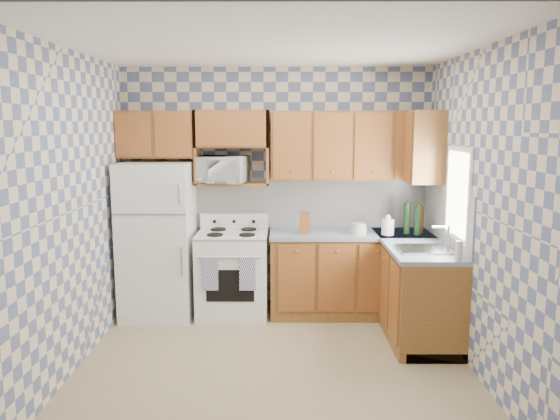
# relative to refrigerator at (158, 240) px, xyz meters

# --- Properties ---
(floor) EXTENTS (3.40, 3.40, 0.00)m
(floor) POSITION_rel_refrigerator_xyz_m (1.27, -1.25, -0.84)
(floor) COLOR #8C7C5C
(floor) RESTS_ON ground
(back_wall) EXTENTS (3.40, 0.02, 2.70)m
(back_wall) POSITION_rel_refrigerator_xyz_m (1.27, 0.35, 0.51)
(back_wall) COLOR slate
(back_wall) RESTS_ON ground
(right_wall) EXTENTS (0.02, 3.20, 2.70)m
(right_wall) POSITION_rel_refrigerator_xyz_m (2.97, -1.25, 0.51)
(right_wall) COLOR slate
(right_wall) RESTS_ON ground
(backsplash_back) EXTENTS (2.60, 0.02, 0.56)m
(backsplash_back) POSITION_rel_refrigerator_xyz_m (1.68, 0.34, 0.36)
(backsplash_back) COLOR white
(backsplash_back) RESTS_ON back_wall
(backsplash_right) EXTENTS (0.02, 1.60, 0.56)m
(backsplash_right) POSITION_rel_refrigerator_xyz_m (2.96, -0.45, 0.36)
(backsplash_right) COLOR white
(backsplash_right) RESTS_ON right_wall
(refrigerator) EXTENTS (0.75, 0.70, 1.68)m
(refrigerator) POSITION_rel_refrigerator_xyz_m (0.00, 0.00, 0.00)
(refrigerator) COLOR white
(refrigerator) RESTS_ON floor
(stove_body) EXTENTS (0.76, 0.65, 0.90)m
(stove_body) POSITION_rel_refrigerator_xyz_m (0.80, 0.03, -0.39)
(stove_body) COLOR white
(stove_body) RESTS_ON floor
(cooktop) EXTENTS (0.76, 0.65, 0.02)m
(cooktop) POSITION_rel_refrigerator_xyz_m (0.80, 0.03, 0.07)
(cooktop) COLOR silver
(cooktop) RESTS_ON stove_body
(backguard) EXTENTS (0.76, 0.08, 0.17)m
(backguard) POSITION_rel_refrigerator_xyz_m (0.80, 0.30, 0.16)
(backguard) COLOR white
(backguard) RESTS_ON cooktop
(dish_towel_left) EXTENTS (0.17, 0.02, 0.35)m
(dish_towel_left) POSITION_rel_refrigerator_xyz_m (0.60, -0.32, -0.29)
(dish_towel_left) COLOR navy
(dish_towel_left) RESTS_ON stove_body
(dish_towel_right) EXTENTS (0.17, 0.02, 0.35)m
(dish_towel_right) POSITION_rel_refrigerator_xyz_m (0.99, -0.32, -0.29)
(dish_towel_right) COLOR navy
(dish_towel_right) RESTS_ON stove_body
(base_cabinets_back) EXTENTS (1.75, 0.60, 0.88)m
(base_cabinets_back) POSITION_rel_refrigerator_xyz_m (2.10, 0.05, -0.40)
(base_cabinets_back) COLOR brown
(base_cabinets_back) RESTS_ON floor
(base_cabinets_right) EXTENTS (0.60, 1.60, 0.88)m
(base_cabinets_right) POSITION_rel_refrigerator_xyz_m (2.67, -0.45, -0.40)
(base_cabinets_right) COLOR brown
(base_cabinets_right) RESTS_ON floor
(countertop_back) EXTENTS (1.77, 0.63, 0.04)m
(countertop_back) POSITION_rel_refrigerator_xyz_m (2.10, 0.05, 0.06)
(countertop_back) COLOR slate
(countertop_back) RESTS_ON base_cabinets_back
(countertop_right) EXTENTS (0.63, 1.60, 0.04)m
(countertop_right) POSITION_rel_refrigerator_xyz_m (2.67, -0.45, 0.06)
(countertop_right) COLOR slate
(countertop_right) RESTS_ON base_cabinets_right
(upper_cabinets_back) EXTENTS (1.75, 0.33, 0.74)m
(upper_cabinets_back) POSITION_rel_refrigerator_xyz_m (2.10, 0.19, 1.01)
(upper_cabinets_back) COLOR brown
(upper_cabinets_back) RESTS_ON back_wall
(upper_cabinets_fridge) EXTENTS (0.82, 0.33, 0.50)m
(upper_cabinets_fridge) POSITION_rel_refrigerator_xyz_m (-0.02, 0.19, 1.13)
(upper_cabinets_fridge) COLOR brown
(upper_cabinets_fridge) RESTS_ON back_wall
(upper_cabinets_right) EXTENTS (0.33, 0.70, 0.74)m
(upper_cabinets_right) POSITION_rel_refrigerator_xyz_m (2.81, 0.00, 1.01)
(upper_cabinets_right) COLOR brown
(upper_cabinets_right) RESTS_ON right_wall
(microwave_shelf) EXTENTS (0.80, 0.33, 0.03)m
(microwave_shelf) POSITION_rel_refrigerator_xyz_m (0.80, 0.19, 0.60)
(microwave_shelf) COLOR brown
(microwave_shelf) RESTS_ON back_wall
(microwave) EXTENTS (0.59, 0.46, 0.29)m
(microwave) POSITION_rel_refrigerator_xyz_m (0.69, 0.13, 0.76)
(microwave) COLOR white
(microwave) RESTS_ON microwave_shelf
(sink) EXTENTS (0.48, 0.40, 0.03)m
(sink) POSITION_rel_refrigerator_xyz_m (2.67, -0.80, 0.09)
(sink) COLOR #B7B7BC
(sink) RESTS_ON countertop_right
(window) EXTENTS (0.02, 0.66, 0.86)m
(window) POSITION_rel_refrigerator_xyz_m (2.96, -0.80, 0.61)
(window) COLOR silver
(window) RESTS_ON right_wall
(bottle_0) EXTENTS (0.07, 0.07, 0.33)m
(bottle_0) POSITION_rel_refrigerator_xyz_m (2.68, -0.03, 0.24)
(bottle_0) COLOR black
(bottle_0) RESTS_ON countertop_back
(bottle_1) EXTENTS (0.07, 0.07, 0.31)m
(bottle_1) POSITION_rel_refrigerator_xyz_m (2.78, -0.09, 0.23)
(bottle_1) COLOR black
(bottle_1) RESTS_ON countertop_back
(bottle_2) EXTENTS (0.07, 0.07, 0.28)m
(bottle_2) POSITION_rel_refrigerator_xyz_m (2.83, 0.01, 0.22)
(bottle_2) COLOR #5C2E0B
(bottle_2) RESTS_ON countertop_back
(knife_block) EXTENTS (0.11, 0.11, 0.23)m
(knife_block) POSITION_rel_refrigerator_xyz_m (1.59, -0.04, 0.20)
(knife_block) COLOR brown
(knife_block) RESTS_ON countertop_back
(electric_kettle) EXTENTS (0.13, 0.13, 0.17)m
(electric_kettle) POSITION_rel_refrigerator_xyz_m (2.46, -0.09, 0.16)
(electric_kettle) COLOR white
(electric_kettle) RESTS_ON countertop_back
(food_containers) EXTENTS (0.17, 0.17, 0.12)m
(food_containers) POSITION_rel_refrigerator_xyz_m (2.16, -0.05, 0.14)
(food_containers) COLOR beige
(food_containers) RESTS_ON countertop_back
(soap_bottle) EXTENTS (0.06, 0.06, 0.17)m
(soap_bottle) POSITION_rel_refrigerator_xyz_m (2.87, -1.19, 0.17)
(soap_bottle) COLOR beige
(soap_bottle) RESTS_ON countertop_right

